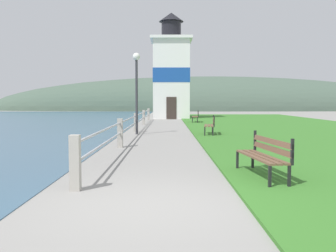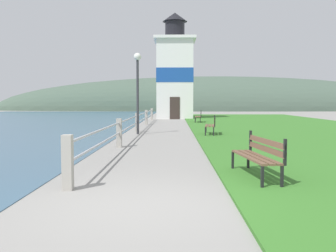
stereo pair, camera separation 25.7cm
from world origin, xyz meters
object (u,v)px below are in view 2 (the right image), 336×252
park_bench_near (259,153)px  park_bench_far (199,116)px  park_bench_midway (212,124)px  lighthouse (175,73)px  lamp_post (138,78)px

park_bench_near → park_bench_far: (0.10, 20.23, -0.00)m
park_bench_midway → lighthouse: 17.98m
park_bench_near → lamp_post: lamp_post is taller
park_bench_near → park_bench_midway: 9.98m
park_bench_midway → lamp_post: size_ratio=0.43×
park_bench_far → lighthouse: lighthouse is taller
park_bench_midway → park_bench_far: (0.08, 10.25, 0.00)m
park_bench_near → lighthouse: 27.79m
park_bench_near → lamp_post: size_ratio=0.51×
park_bench_far → lamp_post: 10.56m
park_bench_far → lighthouse: 8.35m
park_bench_midway → lamp_post: (-3.56, 0.59, 2.20)m
park_bench_near → park_bench_far: size_ratio=1.18×
lamp_post → park_bench_midway: bearing=-9.4°
park_bench_near → park_bench_midway: bearing=-97.1°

